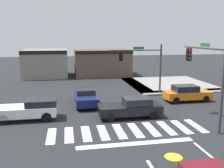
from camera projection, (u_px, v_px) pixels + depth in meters
ground_plane at (114, 110)px, 20.27m from camera, size 120.00×120.00×0.00m
crosswalk_near at (127, 130)px, 15.92m from camera, size 10.14×2.59×0.01m
bike_detector_marking at (173, 157)px, 12.42m from camera, size 0.91×0.91×0.01m
curb_corner_northeast at (166, 85)px, 30.88m from camera, size 10.00×10.60×0.15m
storefront_row at (76, 63)px, 37.95m from camera, size 15.94×6.73×4.09m
traffic_signal_southeast at (206, 68)px, 16.59m from camera, size 0.32×5.17×5.58m
traffic_signal_northeast at (142, 61)px, 25.07m from camera, size 5.45×0.32×5.23m
car_black at (131, 107)px, 18.51m from camera, size 4.70×1.84×1.48m
car_orange at (187, 93)px, 23.07m from camera, size 4.30×1.71×1.52m
car_white at (30, 109)px, 17.95m from camera, size 4.24×1.85×1.49m
car_navy at (86, 96)px, 21.92m from camera, size 1.81×4.65×1.45m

